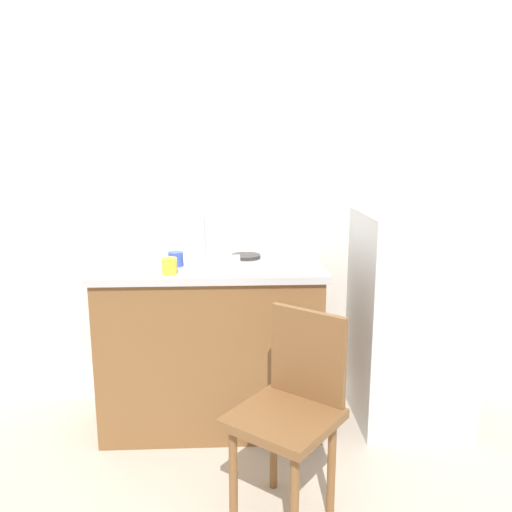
{
  "coord_description": "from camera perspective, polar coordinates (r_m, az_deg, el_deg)",
  "views": [
    {
      "loc": [
        -0.15,
        -2.16,
        1.59
      ],
      "look_at": [
        -0.02,
        0.6,
        0.99
      ],
      "focal_mm": 36.78,
      "sensor_mm": 36.0,
      "label": 1
    }
  ],
  "objects": [
    {
      "name": "back_wall",
      "position": [
        3.18,
        -0.04,
        6.63
      ],
      "size": [
        4.8,
        0.1,
        2.55
      ],
      "primitive_type": "cube",
      "color": "white",
      "rests_on": "ground_plane"
    },
    {
      "name": "cabinet_base",
      "position": [
        3.03,
        -4.84,
        -9.83
      ],
      "size": [
        1.18,
        0.6,
        0.9
      ],
      "primitive_type": "cube",
      "color": "brown",
      "rests_on": "ground_plane"
    },
    {
      "name": "faucet",
      "position": [
        3.11,
        -5.77,
        2.49
      ],
      "size": [
        0.02,
        0.02,
        0.25
      ],
      "primitive_type": "cylinder",
      "color": "#B7B7BC",
      "rests_on": "countertop"
    },
    {
      "name": "chair",
      "position": [
        2.3,
        3.91,
        -16.0
      ],
      "size": [
        0.56,
        0.56,
        0.89
      ],
      "rotation": [
        0.0,
        0.0,
        -0.68
      ],
      "color": "brown",
      "rests_on": "ground_plane"
    },
    {
      "name": "countertop",
      "position": [
        2.89,
        -5.01,
        -1.2
      ],
      "size": [
        1.22,
        0.64,
        0.04
      ],
      "primitive_type": "cube",
      "color": "#B7B7BC",
      "rests_on": "cabinet_base"
    },
    {
      "name": "cup_yellow",
      "position": [
        2.68,
        -9.39,
        -1.06
      ],
      "size": [
        0.08,
        0.08,
        0.08
      ],
      "primitive_type": "cylinder",
      "color": "yellow",
      "rests_on": "countertop"
    },
    {
      "name": "ground_plane",
      "position": [
        2.68,
        1.08,
        -23.98
      ],
      "size": [
        8.0,
        8.0,
        0.0
      ],
      "primitive_type": "plane",
      "color": "#BCB2A3"
    },
    {
      "name": "dish_tray",
      "position": [
        2.77,
        -4.64,
        -0.83
      ],
      "size": [
        0.28,
        0.2,
        0.05
      ],
      "primitive_type": "cube",
      "color": "white",
      "rests_on": "countertop"
    },
    {
      "name": "cup_blue",
      "position": [
        2.84,
        -8.72,
        -0.3
      ],
      "size": [
        0.08,
        0.08,
        0.08
      ],
      "primitive_type": "cylinder",
      "color": "blue",
      "rests_on": "countertop"
    },
    {
      "name": "refrigerator",
      "position": [
        3.14,
        16.39,
        -6.48
      ],
      "size": [
        0.6,
        0.62,
        1.21
      ],
      "primitive_type": "cube",
      "color": "silver",
      "rests_on": "ground_plane"
    },
    {
      "name": "hotplate",
      "position": [
        3.01,
        -1.11,
        -0.03
      ],
      "size": [
        0.17,
        0.17,
        0.02
      ],
      "primitive_type": "cylinder",
      "color": "#2D2D2D",
      "rests_on": "countertop"
    }
  ]
}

